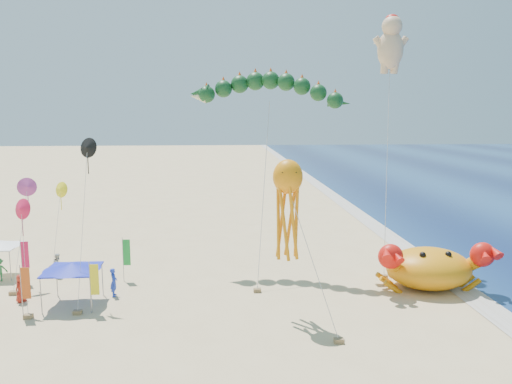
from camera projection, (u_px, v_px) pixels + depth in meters
ground at (287, 290)px, 33.95m from camera, size 320.00×320.00×0.00m
foam_strip at (458, 286)px, 34.80m from camera, size 320.00×320.00×0.00m
crab_inflatable at (429, 267)px, 34.13m from camera, size 7.91×4.84×3.47m
dragon_kite at (267, 94)px, 37.84m from camera, size 12.06×8.76×14.69m
cherub_kite at (391, 43)px, 39.88m from camera, size 3.18×7.20×19.72m
octopus_kite at (288, 202)px, 28.77m from camera, size 3.37×4.87×9.33m
canopy_blue at (72, 267)px, 31.19m from camera, size 3.50×3.50×2.71m
feather_flags at (68, 267)px, 32.41m from camera, size 7.59×6.29×3.20m
beachgoers at (59, 280)px, 33.51m from camera, size 32.18×8.38×1.88m
small_kites at (50, 195)px, 34.10m from camera, size 6.39×13.66×10.45m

